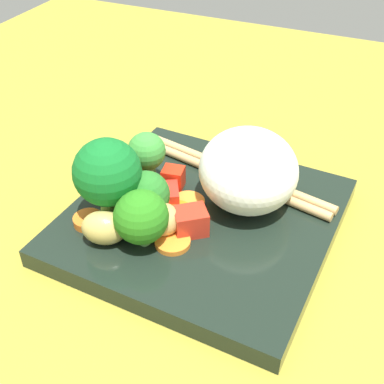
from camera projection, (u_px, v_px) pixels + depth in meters
ground_plane at (202, 235)px, 48.62cm from camera, size 110.00×110.00×2.00cm
square_plate at (202, 220)px, 47.45cm from camera, size 24.43×24.43×1.83cm
rice_mound at (248, 170)px, 46.05cm from camera, size 12.72×12.34×7.24cm
broccoli_floret_0 at (146, 195)px, 44.65cm from camera, size 4.22×4.22×4.94cm
broccoli_floret_1 at (141, 217)px, 42.00cm from camera, size 4.66×4.66×5.29cm
broccoli_floret_2 at (107, 174)px, 43.20cm from camera, size 5.93×5.93×8.24cm
broccoli_floret_3 at (111, 166)px, 47.01cm from camera, size 4.02×4.02×5.46cm
broccoli_floret_4 at (147, 153)px, 48.43cm from camera, size 3.68×3.68×5.64cm
carrot_slice_0 at (173, 242)px, 43.44cm from camera, size 3.38×3.38×0.49cm
carrot_slice_1 at (137, 198)px, 47.98cm from camera, size 2.16×2.16×0.77cm
carrot_slice_2 at (88, 220)px, 45.47cm from camera, size 2.74×2.74×0.76cm
carrot_slice_3 at (188, 202)px, 47.74cm from camera, size 4.40×4.40×0.45cm
carrot_slice_4 at (177, 213)px, 46.27cm from camera, size 4.00×4.00×0.77cm
pepper_chunk_0 at (173, 178)px, 49.46cm from camera, size 2.12×2.28×2.09cm
pepper_chunk_1 at (192, 222)px, 44.13cm from camera, size 3.60×3.69×2.30cm
pepper_chunk_3 at (163, 198)px, 47.27cm from camera, size 3.57×3.49×1.64cm
chicken_piece_0 at (104, 228)px, 42.96cm from camera, size 3.85×4.57×3.03cm
chicken_piece_1 at (160, 219)px, 44.08cm from camera, size 3.54×4.05×2.78cm
chopstick_pair at (235, 174)px, 50.96cm from camera, size 6.45×21.19×0.89cm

